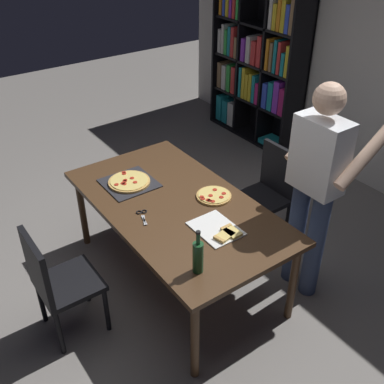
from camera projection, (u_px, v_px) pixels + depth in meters
The scene contains 11 objects.
ground_plane at pixel (178, 275), 3.95m from camera, with size 12.00×12.00×0.00m, color gray.
dining_table at pixel (176, 210), 3.57m from camera, with size 1.90×1.05×0.75m.
chair_near_camera at pixel (56, 280), 3.18m from camera, with size 0.42×0.42×0.90m.
chair_far_side at pixel (269, 189), 4.16m from camera, with size 0.42×0.42×0.90m.
bookshelf at pixel (257, 63), 5.74m from camera, with size 1.40×0.35×1.95m.
person_serving_pizza at pixel (316, 182), 3.34m from camera, with size 0.55×0.54×1.75m.
pepperoni_pizza_on_tray at pixel (129, 182), 3.77m from camera, with size 0.40×0.40×0.04m.
pizza_slices_on_towel at pixel (220, 230), 3.24m from camera, with size 0.36×0.28×0.03m.
wine_bottle at pixel (198, 256), 2.85m from camera, with size 0.07×0.07×0.32m.
kitchen_scissors at pixel (142, 215), 3.41m from camera, with size 0.20×0.12×0.01m.
second_pizza_plain at pixel (214, 196), 3.61m from camera, with size 0.28×0.28×0.03m.
Camera 1 is at (2.45, -1.59, 2.76)m, focal length 42.98 mm.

